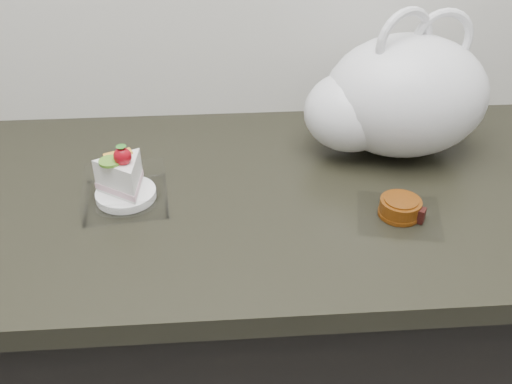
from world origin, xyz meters
TOP-DOWN VIEW (x-y plane):
  - counter at (0.00, 1.69)m, footprint 2.04×0.64m
  - cake_tray at (-0.19, 1.67)m, footprint 0.16×0.16m
  - mooncake_wrap at (0.28, 1.59)m, footprint 0.16×0.16m
  - plastic_bag at (0.32, 1.81)m, footprint 0.40×0.32m

SIDE VIEW (x-z plane):
  - counter at x=0.00m, z-range 0.00..0.90m
  - mooncake_wrap at x=0.28m, z-range 0.90..0.93m
  - cake_tray at x=-0.19m, z-range 0.87..0.99m
  - plastic_bag at x=0.32m, z-range 0.87..1.16m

